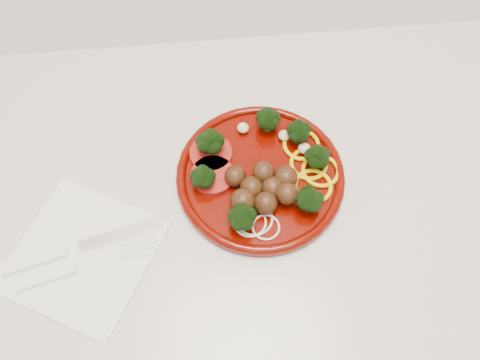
{
  "coord_description": "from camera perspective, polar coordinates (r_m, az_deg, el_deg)",
  "views": [
    {
      "loc": [
        0.03,
        1.4,
        1.49
      ],
      "look_at": [
        0.06,
        1.71,
        0.92
      ],
      "focal_mm": 35.0,
      "sensor_mm": 36.0,
      "label": 1
    }
  ],
  "objects": [
    {
      "name": "plate",
      "position": [
        0.66,
        2.67,
        0.73
      ],
      "size": [
        0.24,
        0.24,
        0.05
      ],
      "rotation": [
        0.0,
        0.0,
        -0.25
      ],
      "color": "#4C0600",
      "rests_on": "counter"
    },
    {
      "name": "napkin",
      "position": [
        0.66,
        -18.58,
        -8.62
      ],
      "size": [
        0.24,
        0.24,
        0.0
      ],
      "primitive_type": "cube",
      "rotation": [
        0.0,
        0.0,
        1.07
      ],
      "color": "white",
      "rests_on": "counter"
    },
    {
      "name": "fork",
      "position": [
        0.65,
        -20.73,
        -10.47
      ],
      "size": [
        0.19,
        0.06,
        0.01
      ],
      "rotation": [
        0.0,
        0.0,
        0.24
      ],
      "color": "white",
      "rests_on": "napkin"
    },
    {
      "name": "counter",
      "position": [
        1.08,
        -3.04,
        -12.82
      ],
      "size": [
        2.4,
        0.6,
        0.9
      ],
      "color": "beige",
      "rests_on": "ground"
    },
    {
      "name": "knife",
      "position": [
        0.66,
        -20.82,
        -8.22
      ],
      "size": [
        0.21,
        0.07,
        0.01
      ],
      "rotation": [
        0.0,
        0.0,
        0.24
      ],
      "color": "silver",
      "rests_on": "napkin"
    }
  ]
}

